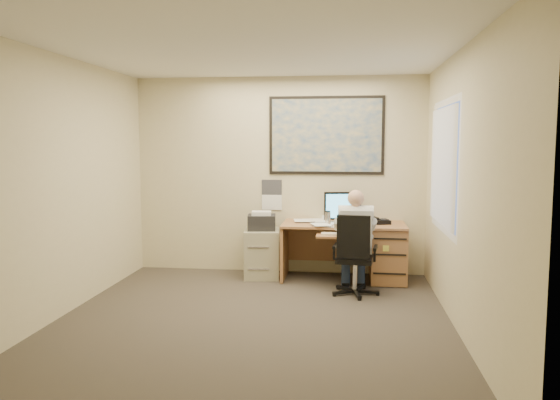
# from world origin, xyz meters

# --- Properties ---
(room_shell) EXTENTS (4.00, 4.50, 2.70)m
(room_shell) POSITION_xyz_m (0.00, 0.00, 1.35)
(room_shell) COLOR #39332C
(room_shell) RESTS_ON ground
(desk) EXTENTS (1.60, 0.97, 1.14)m
(desk) POSITION_xyz_m (1.23, 1.90, 0.44)
(desk) COLOR #A57146
(desk) RESTS_ON ground
(world_map) EXTENTS (1.56, 0.03, 1.06)m
(world_map) POSITION_xyz_m (0.65, 2.23, 1.90)
(world_map) COLOR #1E4C93
(world_map) RESTS_ON room_shell
(wall_calendar) EXTENTS (0.28, 0.01, 0.42)m
(wall_calendar) POSITION_xyz_m (-0.10, 2.24, 1.08)
(wall_calendar) COLOR white
(wall_calendar) RESTS_ON room_shell
(window_blinds) EXTENTS (0.06, 1.40, 1.30)m
(window_blinds) POSITION_xyz_m (1.97, 0.80, 1.55)
(window_blinds) COLOR beige
(window_blinds) RESTS_ON room_shell
(filing_cabinet) EXTENTS (0.52, 0.60, 0.89)m
(filing_cabinet) POSITION_xyz_m (-0.19, 1.91, 0.38)
(filing_cabinet) COLOR #A5A185
(filing_cabinet) RESTS_ON ground
(office_chair) EXTENTS (0.65, 0.65, 0.98)m
(office_chair) POSITION_xyz_m (1.05, 1.15, 0.29)
(office_chair) COLOR black
(office_chair) RESTS_ON ground
(person) EXTENTS (0.55, 0.77, 1.25)m
(person) POSITION_xyz_m (1.04, 1.22, 0.62)
(person) COLOR silver
(person) RESTS_ON office_chair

